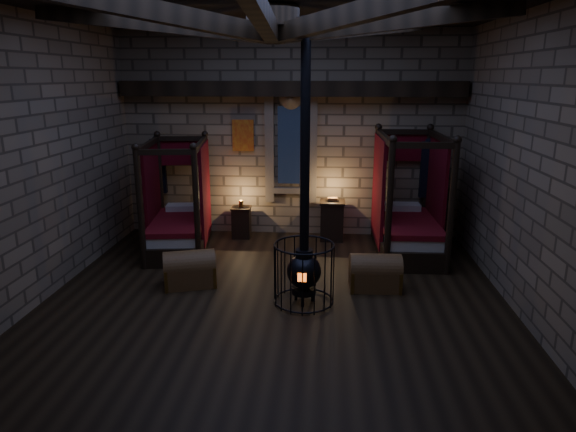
# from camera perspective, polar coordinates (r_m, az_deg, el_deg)

# --- Properties ---
(room) EXTENTS (7.02, 7.02, 4.29)m
(room) POSITION_cam_1_polar(r_m,az_deg,el_deg) (7.29, -1.59, 18.81)
(room) COLOR black
(room) RESTS_ON ground
(bed_left) EXTENTS (1.32, 2.14, 2.11)m
(bed_left) POSITION_cam_1_polar(r_m,az_deg,el_deg) (10.21, -12.00, -0.80)
(bed_left) COLOR black
(bed_left) RESTS_ON ground
(bed_right) EXTENTS (1.18, 2.19, 2.26)m
(bed_right) POSITION_cam_1_polar(r_m,az_deg,el_deg) (10.06, 13.07, -0.89)
(bed_right) COLOR black
(bed_right) RESTS_ON ground
(trunk_left) EXTENTS (0.93, 0.73, 0.60)m
(trunk_left) POSITION_cam_1_polar(r_m,az_deg,el_deg) (8.49, -10.86, -5.89)
(trunk_left) COLOR brown
(trunk_left) RESTS_ON ground
(trunk_right) EXTENTS (0.82, 0.54, 0.59)m
(trunk_right) POSITION_cam_1_polar(r_m,az_deg,el_deg) (8.33, 9.65, -6.29)
(trunk_right) COLOR brown
(trunk_right) RESTS_ON ground
(nightstand_left) EXTENTS (0.42, 0.40, 0.80)m
(nightstand_left) POSITION_cam_1_polar(r_m,az_deg,el_deg) (10.81, -5.19, -0.64)
(nightstand_left) COLOR black
(nightstand_left) RESTS_ON ground
(nightstand_right) EXTENTS (0.52, 0.50, 0.89)m
(nightstand_right) POSITION_cam_1_polar(r_m,az_deg,el_deg) (10.63, 4.91, -0.44)
(nightstand_right) COLOR black
(nightstand_right) RESTS_ON ground
(stove) EXTENTS (0.90, 0.90, 4.05)m
(stove) POSITION_cam_1_polar(r_m,az_deg,el_deg) (7.62, 1.79, -5.58)
(stove) COLOR black
(stove) RESTS_ON ground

